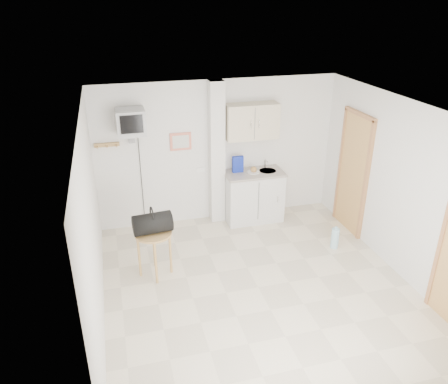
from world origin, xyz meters
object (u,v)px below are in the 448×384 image
object	(u,v)px
round_table	(154,240)
water_bottle	(335,238)
crt_television	(131,123)
duffel_bag	(152,223)

from	to	relation	value
round_table	water_bottle	size ratio (longest dim) A/B	1.83
crt_television	round_table	xyz separation A→B (m)	(0.11, -1.32, -1.36)
crt_television	duffel_bag	xyz separation A→B (m)	(0.11, -1.32, -1.09)
round_table	water_bottle	xyz separation A→B (m)	(2.88, -0.01, -0.41)
crt_television	water_bottle	distance (m)	3.72
round_table	duffel_bag	size ratio (longest dim) A/B	1.24
water_bottle	duffel_bag	bearing A→B (deg)	179.72
crt_television	round_table	world-z (taller)	crt_television
crt_television	duffel_bag	bearing A→B (deg)	-85.32
water_bottle	round_table	bearing A→B (deg)	179.78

